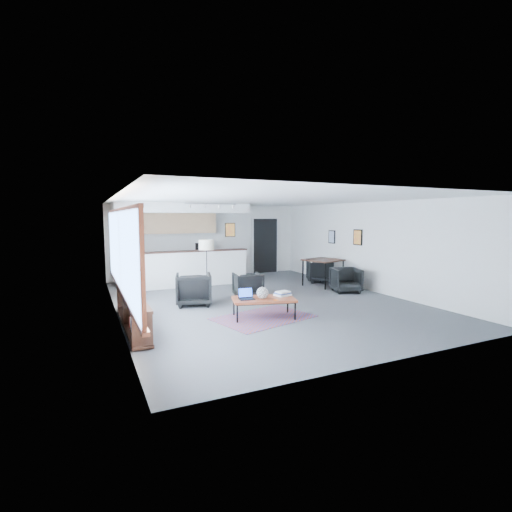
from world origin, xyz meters
name	(u,v)px	position (x,y,z in m)	size (l,w,h in m)	color
room	(261,251)	(0.00, 0.00, 1.30)	(7.02, 9.02, 2.62)	#464648
window	(120,254)	(-3.46, -0.90, 1.46)	(0.10, 5.95, 1.66)	#8CBFFF
console	(132,311)	(-3.30, -1.05, 0.33)	(0.35, 3.00, 0.80)	black
kitchenette	(180,241)	(-1.20, 3.71, 1.38)	(4.20, 1.96, 2.60)	white
doorway	(265,245)	(2.30, 4.42, 1.07)	(1.10, 0.12, 2.15)	black
track_light	(211,205)	(-0.59, 2.20, 2.53)	(1.60, 0.07, 0.15)	silver
wall_art_lower	(358,237)	(3.47, 0.40, 1.55)	(0.03, 0.38, 0.48)	black
wall_art_upper	(332,237)	(3.47, 1.70, 1.50)	(0.03, 0.34, 0.44)	black
kilim_rug	(264,317)	(-0.65, -1.51, 0.01)	(2.30, 1.84, 0.01)	#553042
coffee_table	(264,300)	(-0.65, -1.51, 0.40)	(1.46, 1.03, 0.43)	maroon
laptop	(246,296)	(-1.02, -1.42, 0.50)	(0.36, 0.31, 0.23)	black
ceramic_pot	(262,293)	(-0.70, -1.56, 0.56)	(0.25, 0.25, 0.25)	gray
book_stack	(283,294)	(-0.16, -1.47, 0.48)	(0.38, 0.33, 0.10)	silver
coaster	(276,300)	(-0.51, -1.79, 0.44)	(0.10, 0.10, 0.01)	#E5590C
armchair_left	(194,288)	(-1.70, 0.29, 0.43)	(0.84, 0.79, 0.87)	black
armchair_right	(248,284)	(-0.14, 0.51, 0.37)	(0.72, 0.67, 0.74)	black
floor_lamp	(206,247)	(-0.95, 1.58, 1.32)	(0.53, 0.53, 1.52)	black
dining_table	(323,262)	(2.69, 1.07, 0.77)	(1.25, 1.25, 0.84)	black
dining_chair_near	(346,281)	(2.72, -0.04, 0.33)	(0.64, 0.60, 0.66)	black
dining_chair_far	(319,272)	(3.00, 1.71, 0.34)	(0.66, 0.62, 0.68)	black
microwave	(204,247)	(-0.26, 4.15, 1.12)	(0.57, 0.32, 0.39)	black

